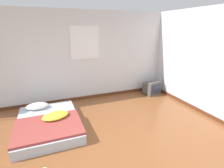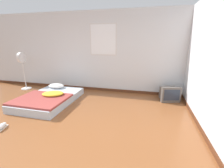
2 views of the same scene
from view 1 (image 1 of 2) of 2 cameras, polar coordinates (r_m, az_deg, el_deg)
The scene contains 4 objects.
ground_plane at distance 3.10m, azimuth -2.67°, elevation -25.04°, with size 20.00×20.00×0.00m, color brown.
wall_back at distance 5.16m, azimuth -13.40°, elevation 8.23°, with size 8.32×0.08×2.60m.
mattress_bed at distance 4.16m, azimuth -20.07°, elevation -11.80°, with size 1.30×1.80×0.34m.
crt_tv at distance 5.94m, azimuth 12.86°, elevation -1.27°, with size 0.58×0.51×0.44m.
Camera 1 is at (-0.71, -2.16, 2.11)m, focal length 28.00 mm.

